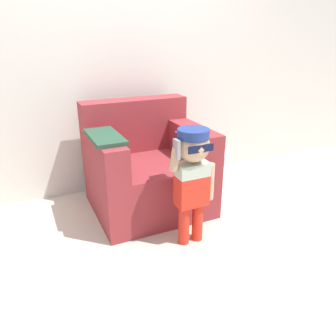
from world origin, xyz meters
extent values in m
plane|color=beige|center=(0.00, 0.00, 0.00)|extent=(10.00, 10.00, 0.00)
cube|color=silver|center=(0.00, 0.62, 1.30)|extent=(10.00, 0.05, 2.60)
cube|color=maroon|center=(0.07, 0.02, 0.23)|extent=(0.96, 0.87, 0.46)
cube|color=maroon|center=(0.07, 0.35, 0.69)|extent=(0.96, 0.21, 0.47)
cube|color=maroon|center=(-0.32, -0.09, 0.59)|extent=(0.18, 0.65, 0.27)
cube|color=maroon|center=(0.45, -0.09, 0.59)|extent=(0.18, 0.65, 0.27)
cube|color=#284C38|center=(-0.32, -0.09, 0.74)|extent=(0.22, 0.48, 0.03)
cylinder|color=red|center=(0.09, -0.60, 0.15)|extent=(0.08, 0.08, 0.31)
cylinder|color=red|center=(0.21, -0.60, 0.15)|extent=(0.08, 0.08, 0.31)
cube|color=red|center=(0.15, -0.60, 0.42)|extent=(0.23, 0.13, 0.23)
cube|color=#B7C6B2|center=(0.15, -0.60, 0.59)|extent=(0.23, 0.13, 0.10)
sphere|color=tan|center=(0.15, -0.60, 0.76)|extent=(0.23, 0.23, 0.23)
cylinder|color=navy|center=(0.15, -0.60, 0.84)|extent=(0.22, 0.22, 0.06)
cube|color=navy|center=(0.15, -0.50, 0.82)|extent=(0.13, 0.10, 0.01)
cube|color=#0F1433|center=(0.15, -0.70, 0.77)|extent=(0.18, 0.01, 0.05)
cylinder|color=tan|center=(0.30, -0.60, 0.46)|extent=(0.07, 0.07, 0.28)
cylinder|color=tan|center=(0.02, -0.60, 0.68)|extent=(0.09, 0.07, 0.17)
cube|color=gray|center=(0.02, -0.62, 0.76)|extent=(0.02, 0.07, 0.13)
cylinder|color=white|center=(0.77, 0.05, 0.01)|extent=(0.20, 0.20, 0.02)
cylinder|color=white|center=(0.77, 0.05, 0.20)|extent=(0.06, 0.06, 0.39)
cylinder|color=white|center=(0.77, 0.05, 0.40)|extent=(0.31, 0.31, 0.02)
camera|label=1|loc=(-0.89, -2.43, 1.45)|focal=35.00mm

